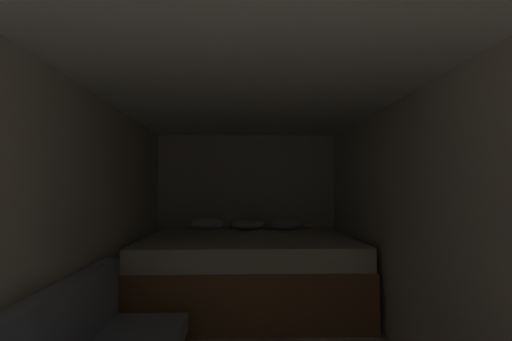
% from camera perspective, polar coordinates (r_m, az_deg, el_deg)
% --- Properties ---
extents(wall_back, '(2.48, 0.05, 2.00)m').
position_cam_1_polar(wall_back, '(5.41, -1.35, -5.52)').
color(wall_back, beige).
rests_on(wall_back, ground).
extents(wall_left, '(0.05, 5.51, 2.00)m').
position_cam_1_polar(wall_left, '(2.87, -25.76, -7.97)').
color(wall_left, beige).
rests_on(wall_left, ground).
extents(wall_right, '(0.05, 5.51, 2.00)m').
position_cam_1_polar(wall_right, '(2.93, 24.19, -7.88)').
color(wall_right, beige).
rests_on(wall_right, ground).
extents(ceiling_slab, '(2.48, 5.51, 0.05)m').
position_cam_1_polar(ceiling_slab, '(2.72, -0.48, 13.22)').
color(ceiling_slab, white).
rests_on(ceiling_slab, wall_left).
extents(bed, '(2.26, 1.87, 0.90)m').
position_cam_1_polar(bed, '(4.49, -1.17, -14.07)').
color(bed, olive).
rests_on(bed, ground).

